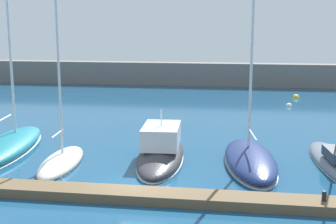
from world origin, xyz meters
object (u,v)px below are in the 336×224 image
at_px(sailboat_navy_fifth, 250,158).
at_px(dock_bollard, 324,196).
at_px(mooring_buoy_white, 289,106).
at_px(sailboat_ivory_third, 61,161).
at_px(mooring_buoy_yellow, 296,98).
at_px(sailboat_teal_second, 8,144).
at_px(motorboat_charcoal_fourth, 161,151).

relative_size(sailboat_navy_fifth, dock_bollard, 40.23).
bearing_deg(mooring_buoy_white, sailboat_ivory_third, -124.65).
bearing_deg(sailboat_ivory_third, mooring_buoy_yellow, -35.60).
xyz_separation_m(sailboat_teal_second, mooring_buoy_yellow, (20.90, 24.79, -0.41)).
bearing_deg(sailboat_navy_fifth, sailboat_teal_second, 79.91).
distance_m(motorboat_charcoal_fourth, mooring_buoy_yellow, 27.59).
bearing_deg(mooring_buoy_yellow, dock_bollard, -94.64).
bearing_deg(sailboat_navy_fifth, mooring_buoy_yellow, -19.24).
distance_m(sailboat_ivory_third, mooring_buoy_yellow, 31.77).
distance_m(sailboat_teal_second, motorboat_charcoal_fourth, 10.08).
bearing_deg(mooring_buoy_white, mooring_buoy_yellow, 76.52).
bearing_deg(sailboat_teal_second, mooring_buoy_yellow, -47.41).
distance_m(motorboat_charcoal_fourth, mooring_buoy_white, 22.07).
bearing_deg(sailboat_navy_fifth, dock_bollard, -161.04).
bearing_deg(mooring_buoy_yellow, sailboat_ivory_third, -120.99).
relative_size(sailboat_teal_second, dock_bollard, 45.60).
bearing_deg(mooring_buoy_white, dock_bollard, -92.76).
xyz_separation_m(sailboat_ivory_third, sailboat_navy_fifth, (10.76, 1.60, 0.18)).
relative_size(mooring_buoy_white, dock_bollard, 1.44).
distance_m(sailboat_ivory_third, sailboat_navy_fifth, 10.88).
bearing_deg(dock_bollard, mooring_buoy_yellow, 85.36).
distance_m(sailboat_teal_second, sailboat_navy_fifth, 15.33).
relative_size(sailboat_teal_second, mooring_buoy_white, 31.67).
xyz_separation_m(motorboat_charcoal_fourth, sailboat_navy_fifth, (5.25, -0.27, -0.12)).
distance_m(sailboat_navy_fifth, mooring_buoy_yellow, 26.24).
bearing_deg(sailboat_ivory_third, mooring_buoy_white, -39.27).
xyz_separation_m(sailboat_ivory_third, motorboat_charcoal_fourth, (5.51, 1.87, 0.30)).
xyz_separation_m(mooring_buoy_yellow, dock_bollard, (-2.58, -31.83, 0.66)).
distance_m(mooring_buoy_yellow, mooring_buoy_white, 5.62).
height_order(sailboat_ivory_third, mooring_buoy_white, sailboat_ivory_third).
bearing_deg(motorboat_charcoal_fourth, mooring_buoy_white, -28.96).
xyz_separation_m(sailboat_navy_fifth, dock_bollard, (3.01, -6.20, 0.24)).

